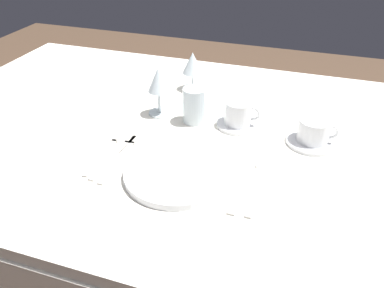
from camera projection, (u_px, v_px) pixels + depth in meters
The scene contains 14 objects.
dining_table at pixel (194, 154), 1.20m from camera, with size 1.80×1.11×0.74m.
dinner_plate at pixel (177, 173), 0.97m from camera, with size 0.26×0.26×0.02m, color white.
fork_outer at pixel (122, 156), 1.04m from camera, with size 0.03×0.23×0.00m.
fork_inner at pixel (116, 154), 1.04m from camera, with size 0.03×0.22×0.00m.
fork_salad at pixel (105, 152), 1.05m from camera, with size 0.03×0.21×0.00m.
dinner_knife at pixel (242, 185), 0.94m from camera, with size 0.02×0.23×0.00m.
spoon_soup at pixel (257, 180), 0.95m from camera, with size 0.03×0.22×0.01m.
saucer_left at pixel (237, 124), 1.17m from camera, with size 0.13×0.13×0.01m, color white.
coffee_cup_left at pixel (239, 112), 1.15m from camera, with size 0.11×0.08×0.07m.
saucer_right at pixel (311, 141), 1.09m from camera, with size 0.14×0.14×0.01m, color white.
coffee_cup_right at pixel (314, 130), 1.07m from camera, with size 0.11×0.09×0.06m.
wine_glass_centre at pixel (193, 65), 1.35m from camera, with size 0.07×0.07×0.14m.
wine_glass_left at pixel (158, 83), 1.18m from camera, with size 0.07×0.07×0.15m.
drink_tumbler at pixel (194, 107), 1.18m from camera, with size 0.07×0.07×0.11m.
Camera 1 is at (0.30, -0.94, 1.33)m, focal length 36.44 mm.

